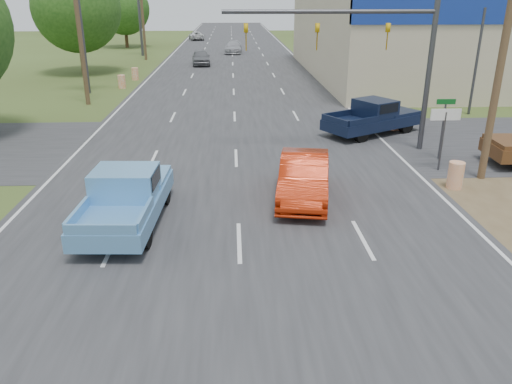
{
  "coord_description": "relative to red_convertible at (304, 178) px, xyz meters",
  "views": [
    {
      "loc": [
        -0.13,
        -4.81,
        6.64
      ],
      "look_at": [
        0.52,
        8.67,
        1.3
      ],
      "focal_mm": 35.0,
      "sensor_mm": 36.0,
      "label": 1
    }
  ],
  "objects": [
    {
      "name": "main_road",
      "position": [
        -2.3,
        28.72,
        -0.76
      ],
      "size": [
        15.0,
        180.0,
        0.02
      ],
      "primitive_type": "cube",
      "color": "#2D2D30",
      "rests_on": "ground"
    },
    {
      "name": "cross_road",
      "position": [
        -2.3,
        6.72,
        -0.76
      ],
      "size": [
        120.0,
        10.0,
        0.02
      ],
      "primitive_type": "cube",
      "color": "#2D2D30",
      "rests_on": "ground"
    },
    {
      "name": "utility_pole_1",
      "position": [
        7.2,
        1.72,
        4.55
      ],
      "size": [
        2.0,
        0.28,
        10.0
      ],
      "color": "#4C3823",
      "rests_on": "ground"
    },
    {
      "name": "utility_pole_2",
      "position": [
        7.2,
        19.72,
        4.55
      ],
      "size": [
        2.0,
        0.28,
        10.0
      ],
      "color": "#4C3823",
      "rests_on": "ground"
    },
    {
      "name": "utility_pole_3",
      "position": [
        7.2,
        37.72,
        4.55
      ],
      "size": [
        2.0,
        0.28,
        10.0
      ],
      "color": "#4C3823",
      "rests_on": "ground"
    },
    {
      "name": "utility_pole_5",
      "position": [
        -11.8,
        16.72,
        4.55
      ],
      "size": [
        2.0,
        0.28,
        10.0
      ],
      "color": "#4C3823",
      "rests_on": "ground"
    },
    {
      "name": "utility_pole_6",
      "position": [
        -11.8,
        40.72,
        4.55
      ],
      "size": [
        2.0,
        0.28,
        10.0
      ],
      "color": "#4C3823",
      "rests_on": "ground"
    },
    {
      "name": "tree_1",
      "position": [
        -15.8,
        30.72,
        4.8
      ],
      "size": [
        7.56,
        7.56,
        9.36
      ],
      "color": "#422D19",
      "rests_on": "ground"
    },
    {
      "name": "tree_2",
      "position": [
        -16.5,
        54.72,
        4.18
      ],
      "size": [
        6.72,
        6.72,
        8.32
      ],
      "color": "#422D19",
      "rests_on": "ground"
    },
    {
      "name": "barrel_0",
      "position": [
        5.7,
        0.72,
        -0.27
      ],
      "size": [
        0.56,
        0.56,
        1.0
      ],
      "primitive_type": "cylinder",
      "color": "orange",
      "rests_on": "ground"
    },
    {
      "name": "barrel_1",
      "position": [
        6.1,
        9.22,
        -0.27
      ],
      "size": [
        0.56,
        0.56,
        1.0
      ],
      "primitive_type": "cylinder",
      "color": "orange",
      "rests_on": "ground"
    },
    {
      "name": "barrel_2",
      "position": [
        -10.8,
        22.72,
        -0.27
      ],
      "size": [
        0.56,
        0.56,
        1.0
      ],
      "primitive_type": "cylinder",
      "color": "orange",
      "rests_on": "ground"
    },
    {
      "name": "barrel_3",
      "position": [
        -10.5,
        26.72,
        -0.27
      ],
      "size": [
        0.56,
        0.56,
        1.0
      ],
      "primitive_type": "cylinder",
      "color": "orange",
      "rests_on": "ground"
    },
    {
      "name": "lane_sign",
      "position": [
        5.9,
        2.72,
        1.13
      ],
      "size": [
        1.2,
        0.08,
        2.52
      ],
      "color": "#3F3F44",
      "rests_on": "ground"
    },
    {
      "name": "street_name_sign",
      "position": [
        6.5,
        4.22,
        0.84
      ],
      "size": [
        0.8,
        0.08,
        2.61
      ],
      "color": "#3F3F44",
      "rests_on": "ground"
    },
    {
      "name": "signal_mast",
      "position": [
        3.53,
        5.72,
        4.03
      ],
      "size": [
        9.12,
        0.4,
        7.0
      ],
      "color": "#3F3F44",
      "rests_on": "ground"
    },
    {
      "name": "red_convertible",
      "position": [
        0.0,
        0.0,
        0.0
      ],
      "size": [
        2.38,
        4.88,
        1.54
      ],
      "primitive_type": "imported",
      "rotation": [
        0.0,
        0.0,
        -0.17
      ],
      "color": "#A92107",
      "rests_on": "ground"
    },
    {
      "name": "blue_pickup",
      "position": [
        -5.72,
        -1.68,
        0.12
      ],
      "size": [
        2.31,
        5.4,
        1.76
      ],
      "rotation": [
        0.0,
        0.0,
        -0.05
      ],
      "color": "black",
      "rests_on": "ground"
    },
    {
      "name": "navy_pickup",
      "position": [
        4.81,
        8.6,
        0.11
      ],
      "size": [
        5.56,
        4.42,
        1.74
      ],
      "rotation": [
        0.0,
        0.0,
        -1.04
      ],
      "color": "black",
      "rests_on": "ground"
    },
    {
      "name": "distant_car_grey",
      "position": [
        -5.49,
        35.98,
        -0.03
      ],
      "size": [
        2.11,
        4.47,
        1.48
      ],
      "primitive_type": "imported",
      "rotation": [
        0.0,
        0.0,
        0.08
      ],
      "color": "slate",
      "rests_on": "ground"
    },
    {
      "name": "distant_car_silver",
      "position": [
        -2.16,
        46.92,
        -0.06
      ],
      "size": [
        2.23,
        5.01,
        1.43
      ],
      "primitive_type": "imported",
      "rotation": [
        0.0,
        0.0,
        -0.05
      ],
      "color": "#ACACB1",
      "rests_on": "ground"
    },
    {
      "name": "distant_car_white",
      "position": [
        -7.89,
        66.48,
        -0.14
      ],
      "size": [
        2.79,
        4.79,
        1.25
      ],
      "primitive_type": "imported",
      "rotation": [
        0.0,
        0.0,
        3.31
      ],
      "color": "silver",
      "rests_on": "ground"
    }
  ]
}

